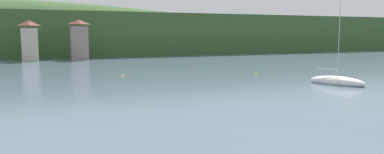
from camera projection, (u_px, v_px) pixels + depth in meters
name	position (u px, v px, depth m)	size (l,w,h in m)	color
shore_building_westcentral	(30.00, 41.00, 86.15)	(3.70, 3.89, 9.20)	#BCB29E
shore_building_central	(79.00, 40.00, 90.21)	(4.04, 3.40, 9.50)	gray
sailboat_mid_1	(337.00, 82.00, 46.80)	(4.52, 7.28, 10.59)	white
mooring_buoy_near	(256.00, 74.00, 59.51)	(0.39, 0.39, 0.39)	yellow
mooring_buoy_mid	(123.00, 76.00, 56.53)	(0.44, 0.44, 0.44)	yellow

